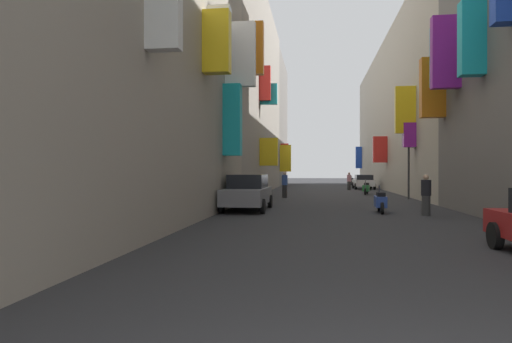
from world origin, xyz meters
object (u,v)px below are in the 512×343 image
object	(u,v)px
parked_car_white	(364,181)
pedestrian_near_left	(285,185)
parked_car_grey	(248,192)
pedestrian_near_right	(426,195)
pedestrian_crossing	(349,181)
scooter_white	(352,181)
traffic_light_near_corner	(409,152)
scooter_green	(366,188)
scooter_blue	(380,202)

from	to	relation	value
parked_car_white	pedestrian_near_left	distance (m)	15.74
parked_car_grey	pedestrian_near_right	xyz separation A→B (m)	(7.25, -1.45, -0.02)
pedestrian_crossing	pedestrian_near_right	world-z (taller)	pedestrian_near_right
parked_car_white	pedestrian_near_right	xyz separation A→B (m)	(-0.24, -24.92, 0.08)
scooter_white	traffic_light_near_corner	distance (m)	26.13
scooter_green	pedestrian_near_right	size ratio (longest dim) A/B	1.23
scooter_blue	scooter_white	bearing A→B (deg)	87.34
scooter_green	pedestrian_near_right	world-z (taller)	pedestrian_near_right
parked_car_white	traffic_light_near_corner	size ratio (longest dim) A/B	0.98
parked_car_white	scooter_blue	world-z (taller)	parked_car_white
parked_car_grey	scooter_blue	size ratio (longest dim) A/B	2.34
scooter_blue	traffic_light_near_corner	distance (m)	9.93
pedestrian_near_left	scooter_green	bearing A→B (deg)	38.64
pedestrian_near_right	traffic_light_near_corner	size ratio (longest dim) A/B	0.38
scooter_white	pedestrian_near_right	size ratio (longest dim) A/B	1.16
pedestrian_near_left	parked_car_white	bearing A→B (deg)	65.70
scooter_blue	scooter_white	xyz separation A→B (m)	(1.63, 35.14, -0.00)
scooter_green	pedestrian_near_left	distance (m)	7.22
parked_car_white	scooter_green	xyz separation A→B (m)	(-0.84, -9.84, -0.26)
parked_car_grey	pedestrian_near_left	distance (m)	9.18
scooter_white	pedestrian_near_left	distance (m)	26.28
scooter_blue	pedestrian_near_right	xyz separation A→B (m)	(1.59, -0.95, 0.33)
parked_car_grey	pedestrian_near_right	size ratio (longest dim) A/B	2.79
pedestrian_crossing	pedestrian_near_left	world-z (taller)	pedestrian_near_left
pedestrian_crossing	traffic_light_near_corner	bearing A→B (deg)	-77.71
parked_car_grey	scooter_green	size ratio (longest dim) A/B	2.27
scooter_blue	pedestrian_crossing	xyz separation A→B (m)	(0.30, 21.43, 0.32)
scooter_blue	pedestrian_near_right	size ratio (longest dim) A/B	1.20
pedestrian_crossing	pedestrian_near_right	size ratio (longest dim) A/B	0.99
parked_car_grey	scooter_green	world-z (taller)	parked_car_grey
pedestrian_crossing	pedestrian_near_left	xyz separation A→B (m)	(-4.94, -11.80, 0.05)
pedestrian_crossing	traffic_light_near_corner	distance (m)	12.73
scooter_blue	parked_car_grey	bearing A→B (deg)	174.96
parked_car_grey	scooter_blue	distance (m)	5.69
scooter_white	parked_car_white	bearing A→B (deg)	-88.98
parked_car_white	pedestrian_crossing	xyz separation A→B (m)	(-1.53, -2.54, 0.07)
pedestrian_near_left	parked_car_grey	bearing A→B (deg)	-96.31
parked_car_grey	traffic_light_near_corner	distance (m)	12.40
traffic_light_near_corner	scooter_blue	bearing A→B (deg)	-107.97
pedestrian_crossing	traffic_light_near_corner	xyz separation A→B (m)	(2.67, -12.27, 2.10)
parked_car_grey	pedestrian_near_left	world-z (taller)	pedestrian_near_left
scooter_white	pedestrian_near_left	world-z (taller)	pedestrian_near_left
scooter_white	pedestrian_crossing	xyz separation A→B (m)	(-1.33, -13.71, 0.32)
parked_car_grey	traffic_light_near_corner	xyz separation A→B (m)	(8.63, 8.66, 2.08)
pedestrian_crossing	traffic_light_near_corner	world-z (taller)	traffic_light_near_corner
pedestrian_near_left	traffic_light_near_corner	size ratio (longest dim) A/B	0.40
pedestrian_crossing	pedestrian_near_left	distance (m)	12.79
parked_car_grey	traffic_light_near_corner	size ratio (longest dim) A/B	1.05
scooter_white	parked_car_grey	bearing A→B (deg)	-101.88
parked_car_white	pedestrian_near_right	bearing A→B (deg)	-90.55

